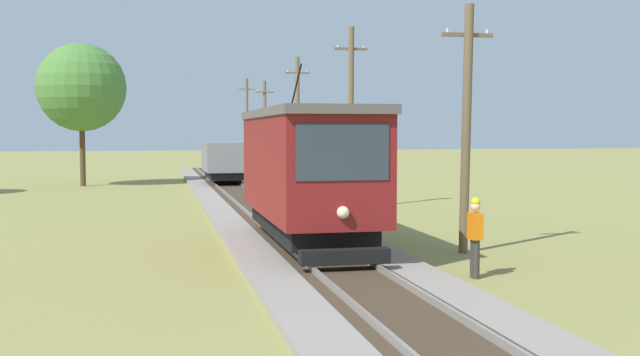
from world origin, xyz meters
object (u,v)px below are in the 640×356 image
at_px(red_tram, 307,170).
at_px(tree_left_far, 81,87).
at_px(utility_pole_near_tram, 466,126).
at_px(track_worker, 475,234).
at_px(utility_pole_far, 298,121).
at_px(utility_pole_mid, 351,116).
at_px(utility_pole_horizon, 247,122).
at_px(freight_car, 225,160).
at_px(utility_pole_distant, 265,127).

relative_size(red_tram, tree_left_far, 1.01).
xyz_separation_m(red_tram, utility_pole_near_tram, (3.97, -1.42, 1.16)).
bearing_deg(track_worker, utility_pole_far, -90.79).
distance_m(utility_pole_mid, utility_pole_horizon, 36.58).
bearing_deg(freight_car, utility_pole_horizon, 79.97).
xyz_separation_m(red_tram, utility_pole_distant, (3.97, 35.89, 1.40)).
distance_m(utility_pole_near_tram, utility_pole_far, 24.17).
bearing_deg(utility_pole_horizon, tree_left_far, -121.04).
xyz_separation_m(utility_pole_far, utility_pole_distant, (0.00, 13.15, -0.24)).
xyz_separation_m(utility_pole_near_tram, tree_left_far, (-12.19, 28.38, 2.48)).
bearing_deg(utility_pole_distant, freight_car, -109.62).
height_order(freight_car, utility_pole_mid, utility_pole_mid).
relative_size(red_tram, utility_pole_distant, 1.22).
distance_m(utility_pole_near_tram, utility_pole_mid, 12.07).
bearing_deg(utility_pole_near_tram, freight_car, 98.63).
relative_size(utility_pole_near_tram, utility_pole_mid, 0.86).
relative_size(utility_pole_far, track_worker, 4.18).
xyz_separation_m(utility_pole_horizon, tree_left_far, (-12.19, -20.25, 1.76)).
relative_size(freight_car, utility_pole_distant, 0.74).
xyz_separation_m(freight_car, track_worker, (2.82, -29.41, -0.57)).
height_order(utility_pole_near_tram, utility_pole_horizon, utility_pole_horizon).
distance_m(utility_pole_distant, tree_left_far, 15.28).
xyz_separation_m(utility_pole_mid, track_worker, (-1.15, -15.30, -2.89)).
height_order(utility_pole_near_tram, utility_pole_far, utility_pole_far).
xyz_separation_m(freight_car, utility_pole_mid, (3.97, -14.11, 2.31)).
xyz_separation_m(utility_pole_near_tram, track_worker, (-1.15, -3.24, -2.37)).
distance_m(freight_car, utility_pole_near_tram, 26.53).
xyz_separation_m(red_tram, tree_left_far, (-8.22, 26.96, 3.64)).
distance_m(utility_pole_near_tram, tree_left_far, 30.99).
height_order(track_worker, tree_left_far, tree_left_far).
distance_m(freight_car, utility_pole_mid, 14.84).
relative_size(utility_pole_far, utility_pole_distant, 1.07).
distance_m(utility_pole_horizon, tree_left_far, 23.71).
xyz_separation_m(utility_pole_distant, tree_left_far, (-12.19, -8.93, 2.24)).
bearing_deg(utility_pole_far, utility_pole_mid, -90.00).
bearing_deg(utility_pole_near_tram, red_tram, 160.26).
relative_size(red_tram, utility_pole_far, 1.14).
relative_size(utility_pole_far, utility_pole_horizon, 0.94).
bearing_deg(tree_left_far, freight_car, -15.07).
bearing_deg(utility_pole_far, utility_pole_horizon, 90.00).
distance_m(red_tram, utility_pole_far, 23.14).
height_order(utility_pole_mid, utility_pole_horizon, utility_pole_horizon).
distance_m(red_tram, utility_pole_mid, 11.47).
relative_size(freight_car, track_worker, 2.91).
relative_size(track_worker, tree_left_far, 0.21).
xyz_separation_m(utility_pole_far, utility_pole_horizon, (0.00, 24.47, 0.24)).
height_order(utility_pole_mid, utility_pole_distant, utility_pole_mid).
height_order(utility_pole_distant, track_worker, utility_pole_distant).
bearing_deg(utility_pole_horizon, utility_pole_near_tram, -90.00).
height_order(freight_car, tree_left_far, tree_left_far).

